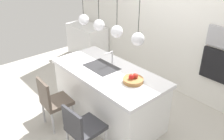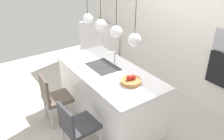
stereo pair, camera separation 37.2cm
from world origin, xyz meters
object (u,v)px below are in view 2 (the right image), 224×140
Objects in this scene: fruit_bowl at (131,81)px; chair_middle at (76,125)px; chair_near at (53,97)px; oven at (224,71)px.

fruit_bowl reaches higher than chair_middle.
fruit_bowl reaches higher than chair_near.
chair_near is at bearing -120.51° from oven.
chair_near is at bearing -135.64° from fruit_bowl.
fruit_bowl is 0.34× the size of chair_near.
oven is 0.63× the size of chair_near.
oven reaches higher than fruit_bowl.
fruit_bowl is 1.33m from chair_near.
chair_middle is at bearing -95.61° from fruit_bowl.
fruit_bowl is at bearing 44.36° from chair_near.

